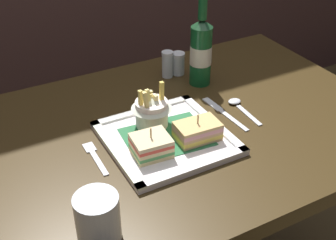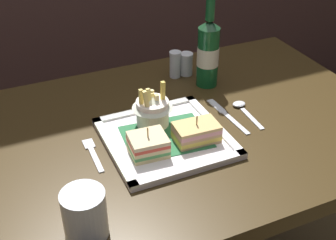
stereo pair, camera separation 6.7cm
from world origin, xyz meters
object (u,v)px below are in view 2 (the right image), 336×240
at_px(water_glass, 85,217).
at_px(knife, 226,114).
at_px(square_plate, 166,138).
at_px(dining_table, 170,181).
at_px(fork, 93,153).
at_px(sandwich_half_right, 196,132).
at_px(beer_bottle, 208,52).
at_px(fries_cup, 152,108).
at_px(sandwich_half_left, 148,145).
at_px(spoon, 242,108).
at_px(salt_shaker, 175,66).
at_px(pepper_shaker, 186,65).

relative_size(water_glass, knife, 0.53).
distance_m(square_plate, water_glass, 0.32).
distance_m(dining_table, fork, 0.27).
height_order(sandwich_half_right, fork, sandwich_half_right).
distance_m(sandwich_half_right, beer_bottle, 0.30).
distance_m(water_glass, knife, 0.50).
bearing_deg(fries_cup, sandwich_half_left, -117.28).
relative_size(fries_cup, spoon, 0.85).
xyz_separation_m(fork, salt_shaker, (0.33, 0.26, 0.03)).
distance_m(sandwich_half_right, pepper_shaker, 0.35).
bearing_deg(pepper_shaker, salt_shaker, -180.00).
bearing_deg(fork, pepper_shaker, 35.76).
height_order(sandwich_half_left, water_glass, water_glass).
bearing_deg(dining_table, fork, -173.68).
distance_m(water_glass, fork, 0.24).
relative_size(water_glass, pepper_shaker, 1.43).
relative_size(sandwich_half_right, water_glass, 1.09).
relative_size(dining_table, water_glass, 11.82).
distance_m(square_plate, spoon, 0.24).
height_order(water_glass, pepper_shaker, water_glass).
xyz_separation_m(sandwich_half_left, water_glass, (-0.19, -0.17, 0.01)).
height_order(beer_bottle, pepper_shaker, beer_bottle).
bearing_deg(spoon, sandwich_half_left, -164.26).
height_order(water_glass, knife, water_glass).
bearing_deg(pepper_shaker, square_plate, -124.04).
xyz_separation_m(dining_table, sandwich_half_left, (-0.09, -0.08, 0.21)).
relative_size(water_glass, salt_shaker, 1.21).
height_order(sandwich_half_left, beer_bottle, beer_bottle).
height_order(beer_bottle, fork, beer_bottle).
relative_size(water_glass, spoon, 0.72).
height_order(fries_cup, water_glass, fries_cup).
relative_size(beer_bottle, fork, 2.04).
xyz_separation_m(sandwich_half_right, beer_bottle, (0.16, 0.24, 0.07)).
bearing_deg(salt_shaker, fork, -141.34).
xyz_separation_m(square_plate, fries_cup, (-0.01, 0.06, 0.05)).
distance_m(knife, pepper_shaker, 0.25).
relative_size(sandwich_half_left, pepper_shaker, 1.29).
height_order(sandwich_half_left, salt_shaker, same).
bearing_deg(dining_table, knife, -2.25).
height_order(spoon, salt_shaker, salt_shaker).
bearing_deg(fries_cup, salt_shaker, 53.71).
height_order(beer_bottle, knife, beer_bottle).
xyz_separation_m(salt_shaker, pepper_shaker, (0.04, 0.00, -0.01)).
height_order(dining_table, spoon, spoon).
xyz_separation_m(sandwich_half_left, spoon, (0.30, 0.08, -0.03)).
bearing_deg(knife, pepper_shaker, 88.91).
height_order(square_plate, knife, square_plate).
relative_size(fork, pepper_shaker, 1.91).
distance_m(beer_bottle, knife, 0.20).
xyz_separation_m(square_plate, salt_shaker, (0.15, 0.28, 0.03)).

